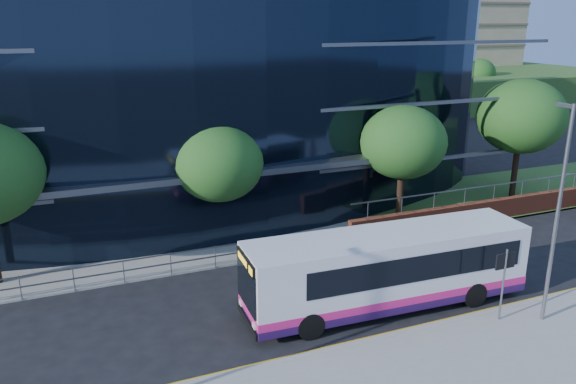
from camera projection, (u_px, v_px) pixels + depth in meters
name	position (u px, v px, depth m)	size (l,w,h in m)	color
ground	(371.00, 326.00, 20.69)	(200.00, 200.00, 0.00)	black
kerb	(386.00, 338.00, 19.78)	(80.00, 0.25, 0.16)	gray
yellow_line_outer	(383.00, 336.00, 19.98)	(80.00, 0.08, 0.01)	gold
yellow_line_inner	(381.00, 334.00, 20.11)	(80.00, 0.08, 0.01)	gold
far_forecourt	(156.00, 243.00, 28.22)	(50.00, 8.00, 0.10)	gray
glass_office	(152.00, 66.00, 35.29)	(44.00, 23.10, 16.00)	black
guard_railings	(123.00, 266.00, 23.73)	(24.00, 0.05, 1.10)	slate
apartment_block	(365.00, 16.00, 79.56)	(60.00, 42.00, 30.00)	#2D511E
street_sign	(505.00, 270.00, 20.28)	(0.85, 0.09, 2.80)	slate
tree_far_b	(219.00, 164.00, 26.75)	(4.29, 4.29, 6.05)	black
tree_far_c	(403.00, 142.00, 29.84)	(4.62, 4.62, 6.51)	black
tree_far_d	(521.00, 117.00, 33.79)	(5.28, 5.28, 7.44)	black
tree_dist_e	(377.00, 77.00, 63.39)	(4.62, 4.62, 6.51)	black
tree_dist_f	(478.00, 73.00, 71.06)	(4.29, 4.29, 6.05)	black
streetlight_east	(558.00, 210.00, 19.63)	(0.15, 0.77, 8.00)	slate
city_bus	(390.00, 268.00, 21.64)	(11.38, 3.07, 3.05)	silver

